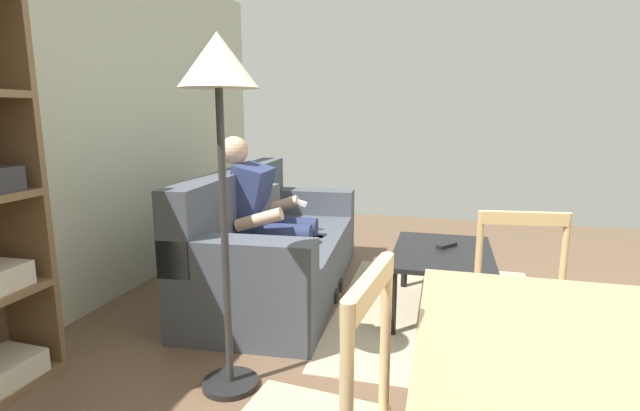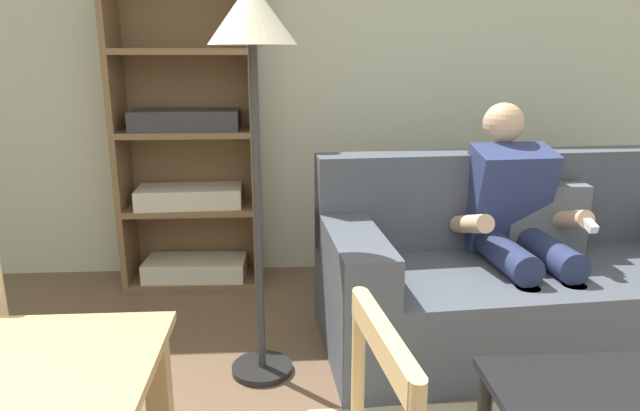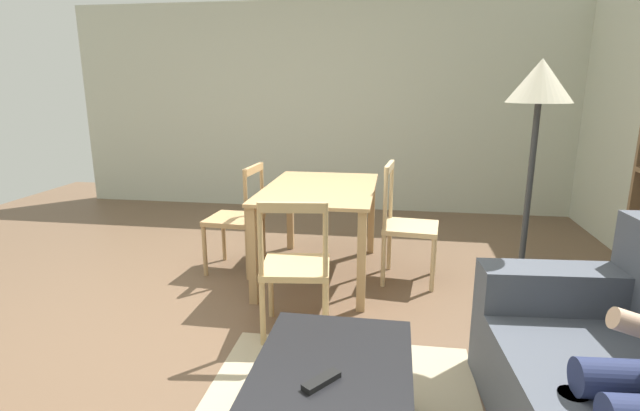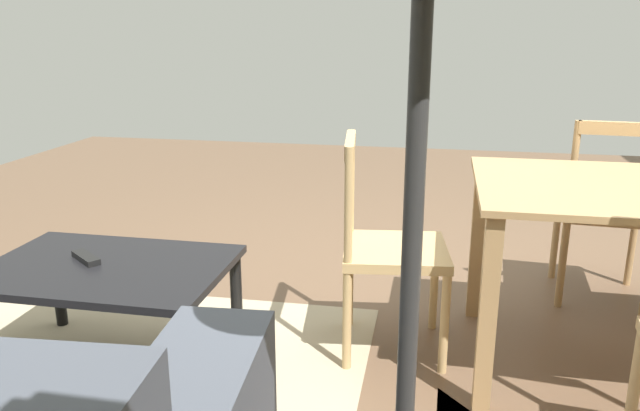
# 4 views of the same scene
# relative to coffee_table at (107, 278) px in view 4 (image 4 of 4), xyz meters

# --- Properties ---
(ground_plane) EXTENTS (8.45, 8.45, 0.00)m
(ground_plane) POSITION_rel_coffee_table_xyz_m (-1.17, -0.77, -0.38)
(ground_plane) COLOR brown
(coffee_table) EXTENTS (0.93, 0.65, 0.44)m
(coffee_table) POSITION_rel_coffee_table_xyz_m (0.00, 0.00, 0.00)
(coffee_table) COLOR black
(coffee_table) RESTS_ON ground_plane
(tv_remote) EXTENTS (0.17, 0.14, 0.02)m
(tv_remote) POSITION_rel_coffee_table_xyz_m (0.10, -0.03, 0.07)
(tv_remote) COLOR black
(tv_remote) RESTS_ON coffee_table
(dining_chair_facing_couch) EXTENTS (0.47, 0.47, 0.91)m
(dining_chair_facing_couch) POSITION_rel_coffee_table_xyz_m (-1.05, -0.37, 0.06)
(dining_chair_facing_couch) COLOR tan
(dining_chair_facing_couch) RESTS_ON ground_plane
(dining_chair_by_doorway) EXTENTS (0.45, 0.45, 0.92)m
(dining_chair_by_doorway) POSITION_rel_coffee_table_xyz_m (-2.05, -1.08, 0.07)
(dining_chair_by_doorway) COLOR tan
(dining_chair_by_doorway) RESTS_ON ground_plane
(area_rug) EXTENTS (2.02, 1.42, 0.01)m
(area_rug) POSITION_rel_coffee_table_xyz_m (0.00, -0.00, -0.38)
(area_rug) COLOR tan
(area_rug) RESTS_ON ground_plane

